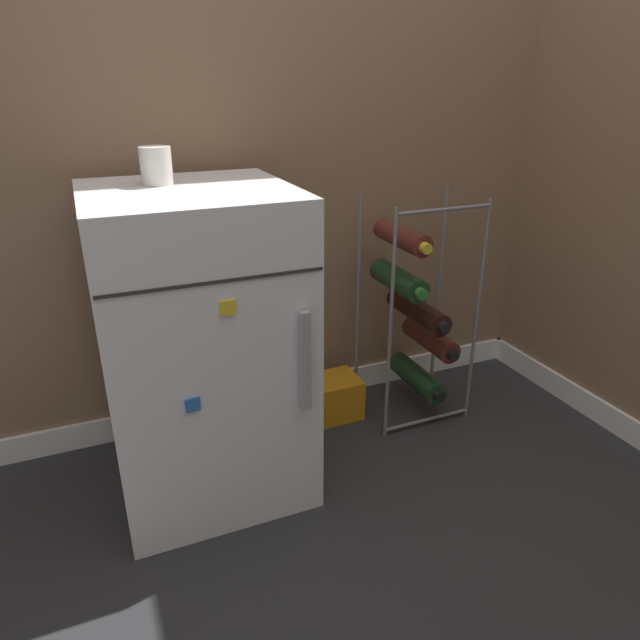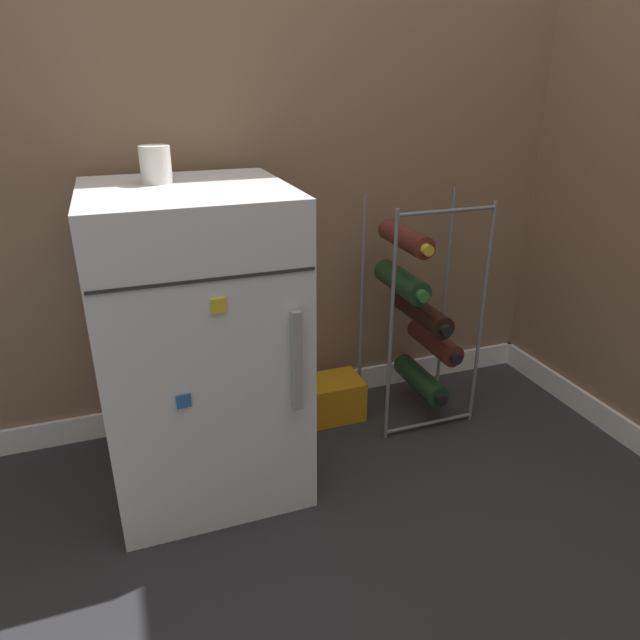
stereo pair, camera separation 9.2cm
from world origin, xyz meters
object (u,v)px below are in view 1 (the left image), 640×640
at_px(mini_fridge, 201,347).
at_px(fridge_top_cup, 156,166).
at_px(soda_box, 319,400).
at_px(wine_rack, 415,315).

height_order(mini_fridge, fridge_top_cup, fridge_top_cup).
xyz_separation_m(mini_fridge, fridge_top_cup, (-0.06, 0.08, 0.49)).
relative_size(soda_box, fridge_top_cup, 3.09).
height_order(mini_fridge, wine_rack, mini_fridge).
bearing_deg(fridge_top_cup, mini_fridge, -53.21).
height_order(mini_fridge, soda_box, mini_fridge).
distance_m(soda_box, fridge_top_cup, 1.00).
distance_m(mini_fridge, fridge_top_cup, 0.50).
xyz_separation_m(mini_fridge, soda_box, (0.43, 0.17, -0.37)).
height_order(soda_box, fridge_top_cup, fridge_top_cup).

